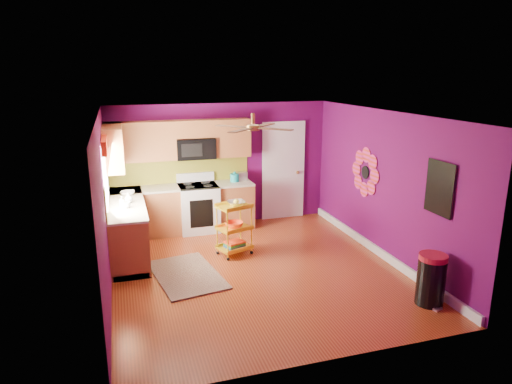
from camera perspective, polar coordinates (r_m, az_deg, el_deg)
name	(u,v)px	position (r m, az deg, el deg)	size (l,w,h in m)	color
ground	(257,270)	(7.48, 0.10, -9.74)	(5.00, 5.00, 0.00)	maroon
room_envelope	(259,172)	(6.97, 0.32, 2.57)	(4.54, 5.04, 2.52)	#590A4F
lower_cabinets	(160,219)	(8.76, -11.91, -3.27)	(2.81, 2.31, 0.94)	brown
electric_range	(199,207)	(9.18, -7.19, -1.90)	(0.76, 0.66, 1.13)	white
upper_cabinetry	(160,143)	(8.80, -11.93, 5.96)	(2.80, 2.30, 1.26)	brown
left_window	(105,160)	(7.68, -18.38, 3.76)	(0.08, 1.35, 1.08)	white
panel_door	(283,172)	(9.80, 3.42, 2.54)	(0.95, 0.11, 2.15)	white
right_wall_art	(395,179)	(7.66, 17.03, 1.60)	(0.04, 2.74, 1.04)	black
ceiling_fan	(253,127)	(7.04, -0.38, 8.13)	(1.01, 1.01, 0.26)	#BF8C3F
shag_rug	(187,275)	(7.39, -8.68, -10.16)	(0.93, 1.52, 0.02)	black
rolling_cart	(235,226)	(7.93, -2.69, -4.31)	(0.65, 0.56, 1.00)	yellow
trash_can	(431,279)	(6.78, 21.04, -10.17)	(0.48, 0.48, 0.73)	black
teal_kettle	(235,177)	(9.27, -2.70, 1.82)	(0.18, 0.18, 0.21)	teal
toaster	(241,176)	(9.36, -1.83, 2.01)	(0.22, 0.15, 0.18)	beige
soap_bottle_a	(122,202)	(7.83, -16.43, -1.20)	(0.08, 0.08, 0.18)	#EA3F72
soap_bottle_b	(129,198)	(8.08, -15.64, -0.68)	(0.14, 0.14, 0.17)	white
counter_dish	(128,193)	(8.60, -15.75, -0.14)	(0.26, 0.26, 0.06)	white
counter_cup	(127,205)	(7.78, -15.86, -1.56)	(0.13, 0.13, 0.10)	white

